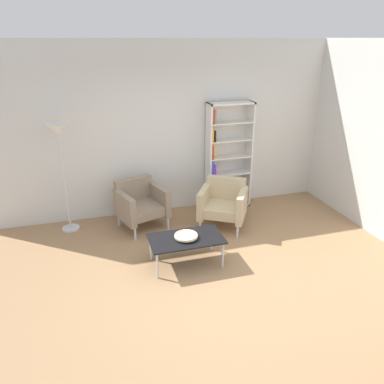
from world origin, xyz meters
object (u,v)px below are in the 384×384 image
object	(u,v)px
armchair_near_window	(141,203)
decorative_bowl	(186,236)
armchair_by_bookshelf	(223,203)
coffee_table_low	(186,240)
bookshelf_tall	(226,157)
floor_lamp_torchiere	(59,143)

from	to	relation	value
armchair_near_window	decorative_bowl	bearing A→B (deg)	-91.00
armchair_by_bookshelf	coffee_table_low	bearing A→B (deg)	-102.41
armchair_near_window	coffee_table_low	bearing A→B (deg)	-91.00
coffee_table_low	decorative_bowl	distance (m)	0.07
bookshelf_tall	coffee_table_low	world-z (taller)	bookshelf_tall
bookshelf_tall	coffee_table_low	xyz separation A→B (m)	(-1.20, -1.68, -0.57)
armchair_by_bookshelf	floor_lamp_torchiere	bearing A→B (deg)	-162.07
decorative_bowl	armchair_by_bookshelf	distance (m)	1.28
armchair_by_bookshelf	floor_lamp_torchiere	world-z (taller)	floor_lamp_torchiere
bookshelf_tall	armchair_by_bookshelf	bearing A→B (deg)	-112.46
floor_lamp_torchiere	armchair_near_window	bearing A→B (deg)	-11.11
decorative_bowl	armchair_near_window	bearing A→B (deg)	107.74
floor_lamp_torchiere	coffee_table_low	bearing A→B (deg)	-44.35
armchair_near_window	floor_lamp_torchiere	world-z (taller)	floor_lamp_torchiere
bookshelf_tall	floor_lamp_torchiere	size ratio (longest dim) A/B	1.09
armchair_near_window	floor_lamp_torchiere	xyz separation A→B (m)	(-1.13, 0.22, 1.03)
floor_lamp_torchiere	bookshelf_tall	bearing A→B (deg)	3.53
armchair_near_window	floor_lamp_torchiere	distance (m)	1.55
armchair_near_window	floor_lamp_torchiere	bearing A→B (deg)	150.15
coffee_table_low	floor_lamp_torchiere	distance (m)	2.41
bookshelf_tall	floor_lamp_torchiere	world-z (taller)	bookshelf_tall
armchair_near_window	armchair_by_bookshelf	distance (m)	1.35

